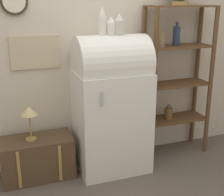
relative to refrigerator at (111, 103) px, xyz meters
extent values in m
plane|color=#60564C|center=(0.00, -0.26, -0.75)|extent=(12.00, 12.00, 0.00)
cube|color=beige|center=(0.00, 0.32, 0.60)|extent=(7.00, 0.05, 2.70)
cylinder|color=#382D1E|center=(-0.88, 0.28, 1.03)|extent=(0.26, 0.03, 0.26)
cylinder|color=beige|center=(-0.88, 0.26, 1.03)|extent=(0.21, 0.01, 0.21)
cube|color=#C6B793|center=(-0.72, 0.28, 0.53)|extent=(0.49, 0.02, 0.34)
cube|color=white|center=(0.00, 0.00, -0.21)|extent=(0.75, 0.59, 1.09)
cylinder|color=white|center=(0.00, 0.00, 0.43)|extent=(0.73, 0.56, 0.56)
cylinder|color=#B7B7BC|center=(-0.21, -0.31, 0.16)|extent=(0.02, 0.02, 0.15)
cube|color=brown|center=(-0.80, 0.06, -0.53)|extent=(0.73, 0.38, 0.43)
cube|color=#AD8942|center=(-1.00, -0.13, -0.53)|extent=(0.03, 0.01, 0.39)
cube|color=#AD8942|center=(-0.60, -0.13, -0.53)|extent=(0.03, 0.01, 0.39)
cylinder|color=brown|center=(0.48, -0.04, 0.12)|extent=(0.05, 0.05, 1.74)
cylinder|color=brown|center=(1.21, -0.04, 0.12)|extent=(0.05, 0.05, 1.74)
cylinder|color=brown|center=(0.48, 0.25, 0.12)|extent=(0.05, 0.05, 1.74)
cylinder|color=brown|center=(1.21, 0.25, 0.12)|extent=(0.05, 0.05, 1.74)
cube|color=brown|center=(0.84, 0.11, -0.33)|extent=(0.76, 0.32, 0.02)
cube|color=brown|center=(0.84, 0.11, 0.11)|extent=(0.76, 0.32, 0.02)
cube|color=brown|center=(0.84, 0.11, 0.54)|extent=(0.76, 0.32, 0.02)
cube|color=brown|center=(0.84, 0.11, 0.98)|extent=(0.76, 0.32, 0.02)
cylinder|color=brown|center=(0.76, 0.10, -0.25)|extent=(0.10, 0.10, 0.14)
cylinder|color=brown|center=(0.76, 0.10, -0.16)|extent=(0.04, 0.04, 0.03)
cylinder|color=#23334C|center=(0.82, 0.13, 0.65)|extent=(0.08, 0.08, 0.21)
cylinder|color=#23334C|center=(0.82, 0.13, 0.78)|extent=(0.03, 0.03, 0.05)
cylinder|color=#7F6647|center=(0.59, 0.07, 0.63)|extent=(0.09, 0.09, 0.16)
cylinder|color=#7F6647|center=(0.59, 0.07, 0.73)|extent=(0.04, 0.04, 0.04)
cylinder|color=#AD8942|center=(0.83, 0.12, 1.01)|extent=(0.17, 0.17, 0.04)
cylinder|color=white|center=(-0.09, 0.01, 0.80)|extent=(0.08, 0.08, 0.18)
cone|color=white|center=(-0.09, 0.01, 0.94)|extent=(0.06, 0.06, 0.10)
cylinder|color=white|center=(0.00, 0.01, 0.77)|extent=(0.09, 0.09, 0.11)
cone|color=white|center=(0.00, 0.01, 0.86)|extent=(0.07, 0.07, 0.06)
cylinder|color=beige|center=(0.08, 0.00, 0.78)|extent=(0.10, 0.10, 0.13)
cone|color=beige|center=(0.08, 0.00, 0.88)|extent=(0.09, 0.09, 0.07)
cylinder|color=#AD8942|center=(-0.84, 0.06, -0.31)|extent=(0.11, 0.11, 0.02)
cylinder|color=#AD8942|center=(-0.84, 0.06, -0.18)|extent=(0.02, 0.02, 0.25)
cone|color=#DBC184|center=(-0.84, 0.06, -0.01)|extent=(0.17, 0.17, 0.09)
camera|label=1|loc=(-1.05, -2.94, 1.03)|focal=50.00mm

